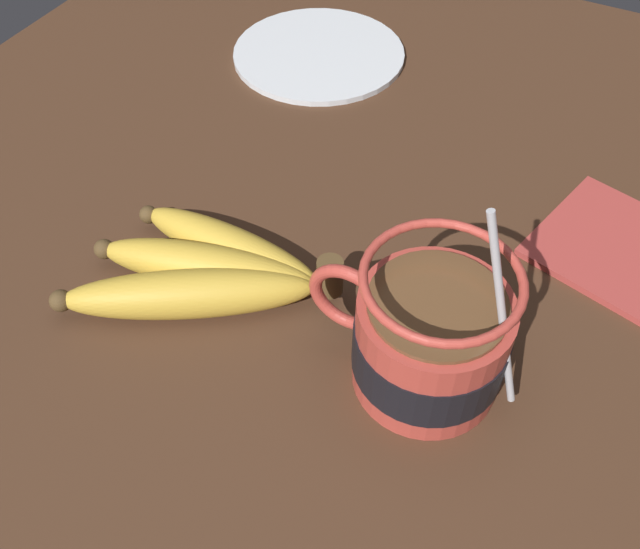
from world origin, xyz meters
TOP-DOWN VIEW (x-y plane):
  - table at (0.00, 0.00)cm, footprint 109.97×109.97cm
  - coffee_mug at (-2.40, 3.10)cm, footprint 15.23×10.26cm
  - banana_bunch at (15.32, 3.12)cm, footprint 19.08×13.97cm
  - small_plate at (22.80, -29.74)cm, footprint 18.38×18.38cm

SIDE VIEW (x-z plane):
  - table at x=0.00cm, z-range 0.00..3.10cm
  - small_plate at x=22.80cm, z-range 3.10..3.70cm
  - banana_bunch at x=15.32cm, z-range 2.77..7.03cm
  - coffee_mug at x=-2.40cm, z-range -1.00..15.78cm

